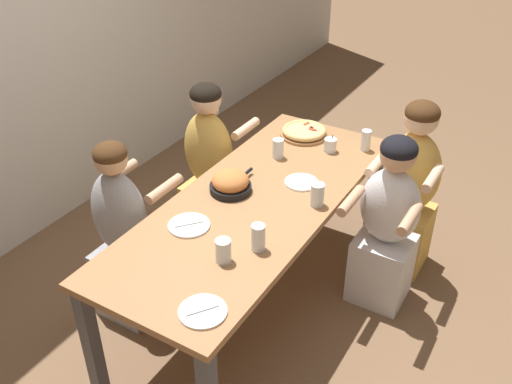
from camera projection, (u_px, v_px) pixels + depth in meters
ground_plane at (256, 303)px, 3.66m from camera, size 18.00×18.00×0.00m
restaurant_back_panel at (7, 10)px, 3.58m from camera, size 10.00×0.06×3.20m
dining_table at (256, 212)px, 3.27m from camera, size 2.15×0.84×0.79m
pizza_board_main at (304, 132)px, 3.87m from camera, size 0.32×0.32×0.06m
skillet_bowl at (231, 183)px, 3.27m from camera, size 0.35×0.24×0.13m
empty_plate_a at (301, 182)px, 3.37m from camera, size 0.20×0.20×0.02m
empty_plate_b at (189, 225)px, 3.01m from camera, size 0.22×0.22×0.02m
empty_plate_c at (203, 311)px, 2.47m from camera, size 0.22×0.22×0.02m
cocktail_glass_blue at (330, 146)px, 3.68m from camera, size 0.08×0.08×0.11m
drinking_glass_a at (223, 252)px, 2.74m from camera, size 0.08×0.08×0.12m
drinking_glass_b at (366, 140)px, 3.68m from camera, size 0.06×0.06×0.14m
drinking_glass_c at (278, 149)px, 3.60m from camera, size 0.07×0.07×0.13m
drinking_glass_d at (258, 239)px, 2.81m from camera, size 0.07×0.07×0.14m
drinking_glass_e at (317, 196)px, 3.15m from camera, size 0.08×0.08×0.13m
diner_far_midright at (210, 171)px, 3.95m from camera, size 0.51×0.40×1.21m
diner_near_midright at (387, 229)px, 3.42m from camera, size 0.51×0.40×1.15m
diner_far_midleft at (124, 240)px, 3.33m from camera, size 0.51×0.40×1.18m
diner_near_right at (409, 194)px, 3.70m from camera, size 0.51×0.40×1.21m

